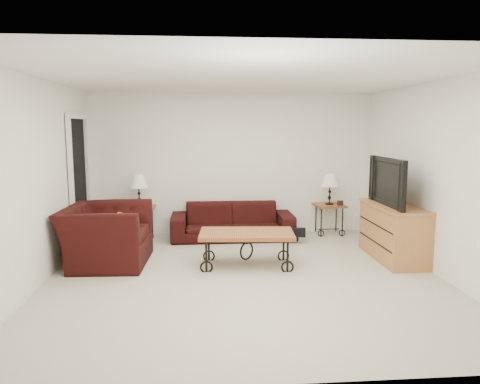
# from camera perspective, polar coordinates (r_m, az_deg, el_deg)

# --- Properties ---
(ground) EXTENTS (5.00, 5.00, 0.00)m
(ground) POSITION_cam_1_polar(r_m,az_deg,el_deg) (5.96, 0.56, -10.54)
(ground) COLOR #BCB2A1
(ground) RESTS_ON ground
(wall_back) EXTENTS (5.00, 0.02, 2.50)m
(wall_back) POSITION_cam_1_polar(r_m,az_deg,el_deg) (8.16, -1.03, 3.53)
(wall_back) COLOR white
(wall_back) RESTS_ON ground
(wall_front) EXTENTS (5.00, 0.02, 2.50)m
(wall_front) POSITION_cam_1_polar(r_m,az_deg,el_deg) (3.23, 4.63, -3.66)
(wall_front) COLOR white
(wall_front) RESTS_ON ground
(wall_left) EXTENTS (0.02, 5.00, 2.50)m
(wall_left) POSITION_cam_1_polar(r_m,az_deg,el_deg) (5.99, -23.97, 1.14)
(wall_left) COLOR white
(wall_left) RESTS_ON ground
(wall_right) EXTENTS (0.02, 5.00, 2.50)m
(wall_right) POSITION_cam_1_polar(r_m,az_deg,el_deg) (6.41, 23.44, 1.58)
(wall_right) COLOR white
(wall_right) RESTS_ON ground
(ceiling) EXTENTS (5.00, 5.00, 0.00)m
(ceiling) POSITION_cam_1_polar(r_m,az_deg,el_deg) (5.67, 0.59, 14.14)
(ceiling) COLOR white
(ceiling) RESTS_ON wall_back
(doorway) EXTENTS (0.08, 0.94, 2.04)m
(doorway) POSITION_cam_1_polar(r_m,az_deg,el_deg) (7.58, -19.58, 0.95)
(doorway) COLOR black
(doorway) RESTS_ON ground
(sofa) EXTENTS (2.08, 0.81, 0.61)m
(sofa) POSITION_cam_1_polar(r_m,az_deg,el_deg) (7.82, -0.97, -3.68)
(sofa) COLOR black
(sofa) RESTS_ON ground
(side_table_left) EXTENTS (0.52, 0.52, 0.55)m
(side_table_left) POSITION_cam_1_polar(r_m,az_deg,el_deg) (8.06, -12.45, -3.72)
(side_table_left) COLOR #945125
(side_table_left) RESTS_ON ground
(side_table_right) EXTENTS (0.54, 0.54, 0.54)m
(side_table_right) POSITION_cam_1_polar(r_m,az_deg,el_deg) (8.29, 11.10, -3.37)
(side_table_right) COLOR #945125
(side_table_right) RESTS_ON ground
(lamp_left) EXTENTS (0.32, 0.32, 0.55)m
(lamp_left) POSITION_cam_1_polar(r_m,az_deg,el_deg) (7.97, -12.57, 0.15)
(lamp_left) COLOR black
(lamp_left) RESTS_ON side_table_left
(lamp_right) EXTENTS (0.33, 0.33, 0.54)m
(lamp_right) POSITION_cam_1_polar(r_m,az_deg,el_deg) (8.20, 11.20, 0.36)
(lamp_right) COLOR black
(lamp_right) RESTS_ON side_table_right
(photo_frame_left) EXTENTS (0.11, 0.03, 0.09)m
(photo_frame_left) POSITION_cam_1_polar(r_m,az_deg,el_deg) (7.88, -13.75, -1.66)
(photo_frame_left) COLOR black
(photo_frame_left) RESTS_ON side_table_left
(photo_frame_right) EXTENTS (0.11, 0.03, 0.09)m
(photo_frame_right) POSITION_cam_1_polar(r_m,az_deg,el_deg) (8.14, 12.46, -1.36)
(photo_frame_right) COLOR black
(photo_frame_right) RESTS_ON side_table_right
(coffee_table) EXTENTS (1.33, 0.79, 0.48)m
(coffee_table) POSITION_cam_1_polar(r_m,az_deg,el_deg) (6.31, 0.83, -7.17)
(coffee_table) COLOR #945125
(coffee_table) RESTS_ON ground
(armchair) EXTENTS (1.16, 1.31, 0.82)m
(armchair) POSITION_cam_1_polar(r_m,az_deg,el_deg) (6.65, -16.41, -5.20)
(armchair) COLOR black
(armchair) RESTS_ON ground
(throw_pillow) EXTENTS (0.11, 0.38, 0.37)m
(throw_pillow) POSITION_cam_1_polar(r_m,az_deg,el_deg) (6.55, -15.25, -4.38)
(throw_pillow) COLOR orange
(throw_pillow) RESTS_ON armchair
(tv_stand) EXTENTS (0.55, 1.33, 0.80)m
(tv_stand) POSITION_cam_1_polar(r_m,az_deg,el_deg) (6.97, 18.72, -4.80)
(tv_stand) COLOR #B87344
(tv_stand) RESTS_ON ground
(television) EXTENTS (0.16, 1.19, 0.68)m
(television) POSITION_cam_1_polar(r_m,az_deg,el_deg) (6.84, 18.85, 1.25)
(television) COLOR black
(television) RESTS_ON tv_stand
(backpack) EXTENTS (0.43, 0.36, 0.48)m
(backpack) POSITION_cam_1_polar(r_m,az_deg,el_deg) (7.64, 7.10, -4.54)
(backpack) COLOR black
(backpack) RESTS_ON ground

